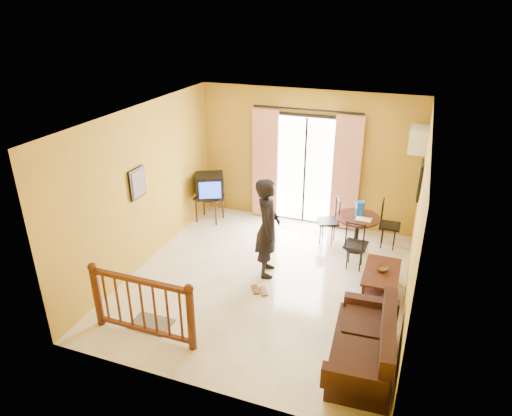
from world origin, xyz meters
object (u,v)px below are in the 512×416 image
(television, at_px, (210,186))
(sofa, at_px, (367,347))
(dining_table, at_px, (357,224))
(standing_person, at_px, (268,228))
(coffee_table, at_px, (381,279))

(television, xyz_separation_m, sofa, (3.72, -3.23, -0.51))
(dining_table, bearing_deg, sofa, -78.82)
(dining_table, height_order, sofa, sofa)
(standing_person, bearing_deg, sofa, -146.65)
(television, xyz_separation_m, standing_person, (1.81, -1.56, 0.07))
(dining_table, distance_m, standing_person, 1.93)
(television, bearing_deg, sofa, -66.94)
(sofa, bearing_deg, dining_table, 97.68)
(television, relative_size, standing_person, 0.41)
(coffee_table, xyz_separation_m, standing_person, (-1.91, -0.02, 0.58))
(television, xyz_separation_m, coffee_table, (3.72, -1.55, -0.51))
(dining_table, distance_m, sofa, 3.11)
(television, distance_m, sofa, 4.95)
(coffee_table, bearing_deg, standing_person, -179.49)
(sofa, relative_size, standing_person, 0.95)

